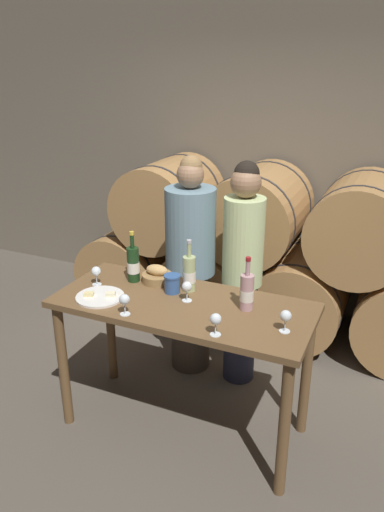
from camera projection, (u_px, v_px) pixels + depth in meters
ground_plane at (184, 425)px, 3.32m from camera, size 10.00×10.00×0.00m
stone_wall_back at (280, 138)px, 4.49m from camera, size 10.00×0.12×3.20m
barrel_stack at (256, 255)px, 4.35m from camera, size 3.29×0.89×1.45m
tasting_table at (183, 322)px, 3.03m from camera, size 1.56×0.68×0.92m
person_left at (191, 267)px, 3.68m from camera, size 0.37×0.37×1.66m
person_right at (242, 272)px, 3.52m from camera, size 0.29×0.29×1.66m
wine_bottle_red at (133, 264)px, 3.23m from camera, size 0.08×0.08×0.34m
wine_bottle_white at (189, 273)px, 3.10m from camera, size 0.08×0.08×0.34m
wine_bottle_rose at (247, 292)px, 2.87m from camera, size 0.08×0.08×0.33m
blue_crock at (172, 283)px, 3.09m from camera, size 0.11×0.11×0.12m
bread_basket at (157, 275)px, 3.24m from camera, size 0.20×0.20×0.12m
cheese_plate at (100, 297)px, 3.04m from camera, size 0.30×0.30×0.04m
wine_glass_far_left at (96, 272)px, 3.18m from camera, size 0.06×0.06×0.13m
wine_glass_left at (124, 300)px, 2.81m from camera, size 0.06×0.06×0.13m
wine_glass_center at (187, 287)px, 2.97m from camera, size 0.06×0.06×0.13m
wine_glass_right at (216, 320)px, 2.60m from camera, size 0.06×0.06×0.13m
wine_glass_far_right at (286, 317)px, 2.63m from camera, size 0.06×0.06×0.13m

